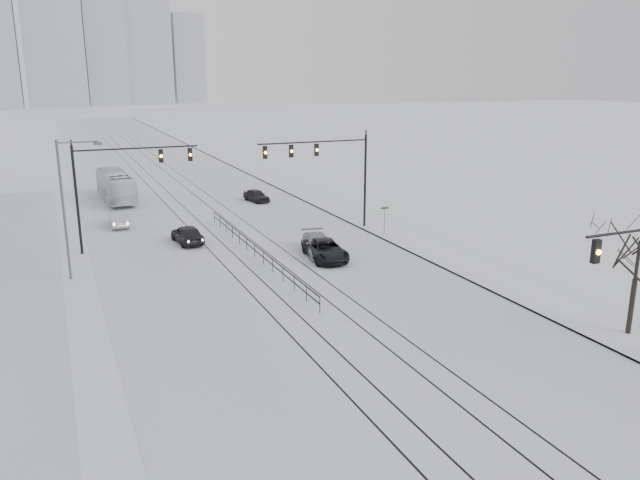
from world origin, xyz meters
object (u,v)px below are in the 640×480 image
Objects in this scene: sedan_sb_outer at (119,219)px; sedan_nb_right at (318,245)px; box_truck at (116,186)px; sedan_sb_inner at (187,234)px; sedan_nb_front at (326,250)px; bare_tree at (639,251)px; sedan_nb_far at (256,196)px.

sedan_nb_right reaches higher than sedan_sb_outer.
box_truck is (0.99, 12.14, 0.83)m from sedan_sb_outer.
sedan_sb_outer is at bearing -67.26° from sedan_sb_inner.
sedan_nb_front is 1.04× the size of sedan_nb_right.
sedan_sb_outer is 0.39× the size of box_truck.
sedan_nb_front is at bearing 128.91° from sedan_sb_outer.
box_truck is at bearing 124.59° from sedan_nb_right.
box_truck reaches higher than sedan_sb_inner.
box_truck is at bearing -86.15° from sedan_sb_inner.
sedan_sb_inner is at bearing 151.84° from sedan_nb_right.
sedan_nb_front reaches higher than sedan_sb_outer.
box_truck reaches higher than sedan_sb_outer.
bare_tree is at bearing -55.34° from sedan_nb_right.
sedan_nb_front is at bearing -81.17° from sedan_nb_right.
box_truck is at bearing -93.12° from sedan_sb_outer.
sedan_sb_inner is at bearing 122.20° from bare_tree.
bare_tree is 51.25m from box_truck.
sedan_nb_far is (1.87, 22.23, -0.07)m from sedan_nb_front.
sedan_sb_inner is 0.85× the size of sedan_nb_front.
sedan_nb_front is at bearing 115.21° from bare_tree.
sedan_sb_inner reaches higher than sedan_nb_front.
sedan_sb_outer is 1.14× the size of sedan_nb_far.
sedan_sb_inner is 0.88× the size of sedan_nb_right.
bare_tree reaches higher than sedan_nb_far.
sedan_sb_inner is 17.14m from sedan_nb_far.
sedan_sb_outer is 19.48m from sedan_nb_right.
bare_tree is 41.44m from sedan_nb_far.
sedan_nb_front is at bearing 128.92° from sedan_sb_inner.
sedan_sb_inner is at bearing -137.18° from sedan_nb_far.
bare_tree is at bearing 110.40° from box_truck.
sedan_nb_right is at bearing 131.83° from sedan_sb_outer.
sedan_nb_far is at bearing 99.52° from bare_tree.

